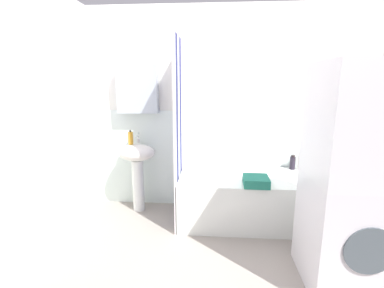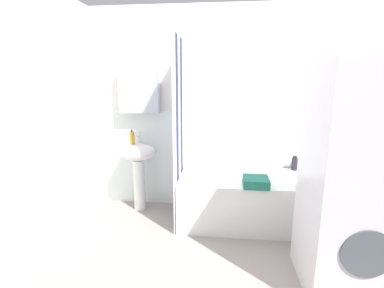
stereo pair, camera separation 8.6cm
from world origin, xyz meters
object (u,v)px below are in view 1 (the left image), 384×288
lotion_bottle (301,161)px  washer_dryer_stack (354,180)px  soap_dispenser (131,138)px  body_wash_bottle (293,163)px  bathtub (252,199)px  towel_folded (256,181)px  shampoo_bottle (311,162)px  sink (137,162)px

lotion_bottle → washer_dryer_stack: 1.26m
lotion_bottle → washer_dryer_stack: (-0.00, -1.24, 0.21)m
soap_dispenser → body_wash_bottle: (1.90, 0.12, -0.29)m
soap_dispenser → body_wash_bottle: soap_dispenser is taller
soap_dispenser → bathtub: 1.56m
bathtub → body_wash_bottle: (0.49, 0.30, 0.34)m
towel_folded → bathtub: bearing=87.1°
shampoo_bottle → washer_dryer_stack: bearing=-95.7°
shampoo_bottle → body_wash_bottle: 0.22m
bathtub → body_wash_bottle: bearing=31.5°
body_wash_bottle → washer_dryer_stack: size_ratio=0.10×
lotion_bottle → towel_folded: (-0.60, -0.57, -0.06)m
body_wash_bottle → towel_folded: (-0.51, -0.57, -0.04)m
sink → soap_dispenser: soap_dispenser is taller
soap_dispenser → bathtub: bearing=-7.3°
washer_dryer_stack → bathtub: bearing=121.7°
shampoo_bottle → washer_dryer_stack: (-0.12, -1.26, 0.23)m
sink → washer_dryer_stack: size_ratio=0.49×
towel_folded → sink: bearing=161.2°
shampoo_bottle → body_wash_bottle: bearing=-177.7°
towel_folded → lotion_bottle: bearing=43.3°
bathtub → shampoo_bottle: size_ratio=8.39×
shampoo_bottle → body_wash_bottle: size_ratio=1.13×
sink → body_wash_bottle: 1.84m
bathtub → washer_dryer_stack: 1.25m
soap_dispenser → bathtub: soap_dispenser is taller
sink → bathtub: (1.35, -0.19, -0.34)m
washer_dryer_stack → towel_folded: bearing=131.4°
sink → towel_folded: size_ratio=3.21×
soap_dispenser → body_wash_bottle: bearing=3.6°
sink → washer_dryer_stack: washer_dryer_stack is taller
soap_dispenser → shampoo_bottle: bearing=3.5°
soap_dispenser → body_wash_bottle: 1.93m
lotion_bottle → sink: bearing=-176.7°
soap_dispenser → washer_dryer_stack: washer_dryer_stack is taller
sink → bathtub: 1.40m
sink → soap_dispenser: bearing=-175.7°
lotion_bottle → body_wash_bottle: lotion_bottle is taller
washer_dryer_stack → lotion_bottle: bearing=89.8°
washer_dryer_stack → shampoo_bottle: bearing=84.3°
shampoo_bottle → washer_dryer_stack: size_ratio=0.11×
soap_dispenser → towel_folded: 1.51m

